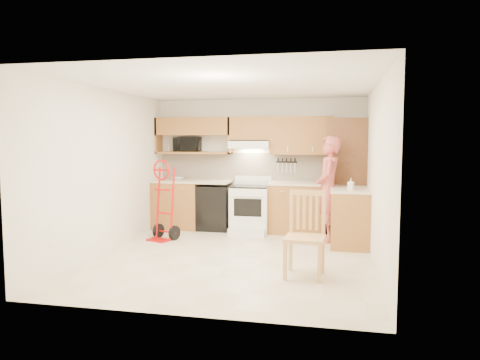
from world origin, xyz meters
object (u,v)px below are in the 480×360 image
(person, at_px, (328,189))
(dining_chair, at_px, (305,235))
(hand_truck, at_px, (162,204))
(range, at_px, (250,205))
(microwave, at_px, (188,144))

(person, distance_m, dining_chair, 2.13)
(hand_truck, bearing_deg, range, 53.75)
(range, xyz_separation_m, dining_chair, (1.16, -2.50, 0.02))
(microwave, relative_size, dining_chair, 0.47)
(range, distance_m, person, 1.53)
(microwave, height_order, person, person)
(person, distance_m, hand_truck, 2.85)
(microwave, xyz_separation_m, hand_truck, (-0.07, -1.21, -1.01))
(microwave, distance_m, range, 1.74)
(hand_truck, xyz_separation_m, dining_chair, (2.54, -1.61, -0.09))
(range, bearing_deg, dining_chair, -65.04)
(dining_chair, bearing_deg, person, 86.89)
(microwave, distance_m, person, 2.92)
(microwave, bearing_deg, hand_truck, -97.54)
(person, bearing_deg, range, -104.89)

